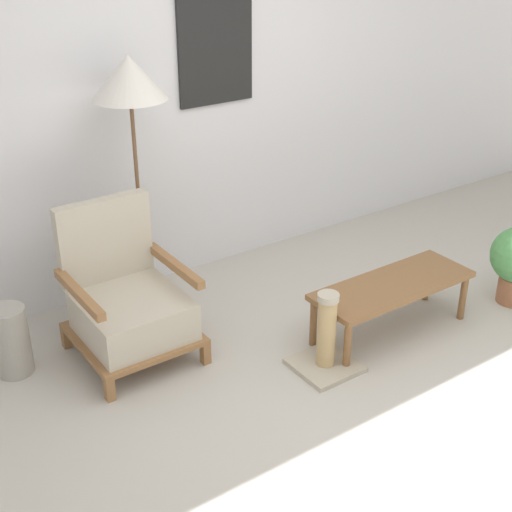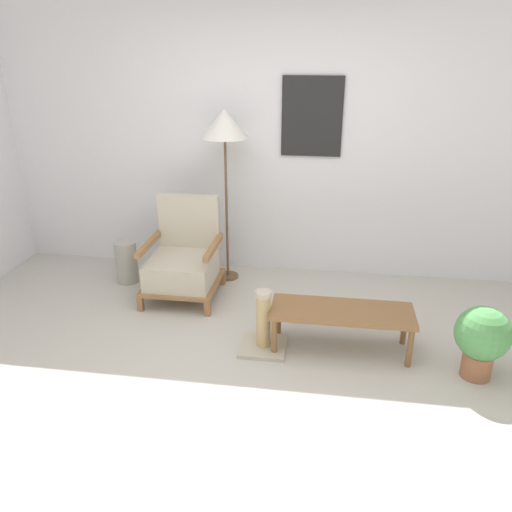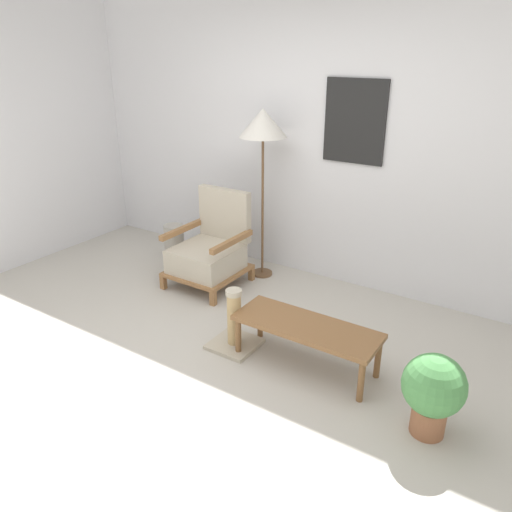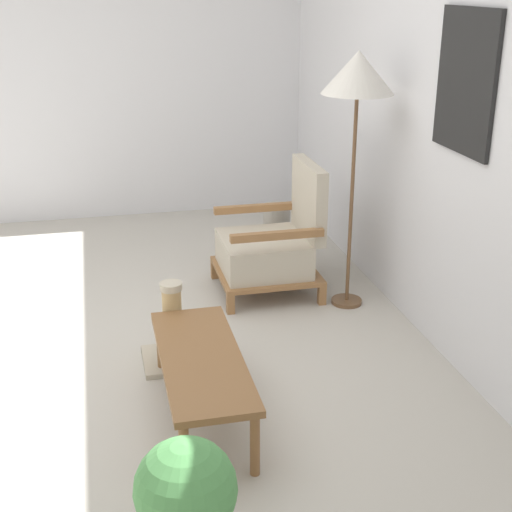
# 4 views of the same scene
# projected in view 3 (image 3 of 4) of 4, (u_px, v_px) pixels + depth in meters

# --- Properties ---
(ground_plane) EXTENTS (14.00, 14.00, 0.00)m
(ground_plane) POSITION_uv_depth(u_px,v_px,m) (184.00, 380.00, 3.50)
(ground_plane) COLOR #B7B2A8
(wall_back) EXTENTS (8.00, 0.09, 2.70)m
(wall_back) POSITION_uv_depth(u_px,v_px,m) (326.00, 141.00, 4.59)
(wall_back) COLOR silver
(wall_back) RESTS_ON ground_plane
(armchair) EXTENTS (0.65, 0.67, 0.89)m
(armchair) POSITION_uv_depth(u_px,v_px,m) (210.00, 251.00, 4.80)
(armchair) COLOR olive
(armchair) RESTS_ON ground_plane
(floor_lamp) EXTENTS (0.44, 0.44, 1.64)m
(floor_lamp) POSITION_uv_depth(u_px,v_px,m) (263.00, 127.00, 4.53)
(floor_lamp) COLOR brown
(floor_lamp) RESTS_ON ground_plane
(coffee_table) EXTENTS (1.06, 0.39, 0.34)m
(coffee_table) POSITION_uv_depth(u_px,v_px,m) (306.00, 330.00, 3.55)
(coffee_table) COLOR brown
(coffee_table) RESTS_ON ground_plane
(vase) EXTENTS (0.21, 0.21, 0.41)m
(vase) POSITION_uv_depth(u_px,v_px,m) (174.00, 244.00, 5.32)
(vase) COLOR #9E998E
(vase) RESTS_ON ground_plane
(potted_plant) EXTENTS (0.37, 0.37, 0.53)m
(potted_plant) POSITION_uv_depth(u_px,v_px,m) (433.00, 390.00, 2.91)
(potted_plant) COLOR #935B3D
(potted_plant) RESTS_ON ground_plane
(scratching_post) EXTENTS (0.35, 0.35, 0.49)m
(scratching_post) POSITION_uv_depth(u_px,v_px,m) (234.00, 328.00, 3.84)
(scratching_post) COLOR #B2A893
(scratching_post) RESTS_ON ground_plane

